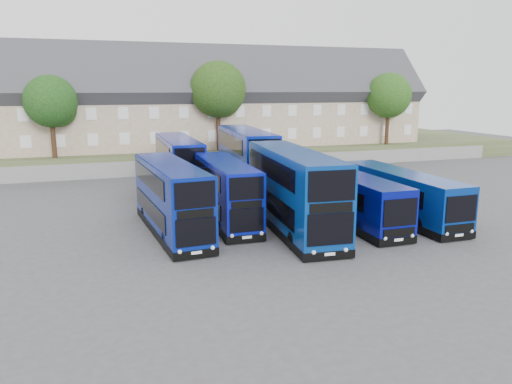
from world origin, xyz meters
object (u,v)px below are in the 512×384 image
Objects in this scene: dd_front_left at (171,200)px; tree_far at (399,93)px; coach_east_a at (349,198)px; tree_east at (389,97)px; tree_mid at (219,92)px; tree_west at (52,103)px; dd_front_mid at (226,193)px.

dd_front_left is 45.30m from tree_far.
tree_east reaches higher than coach_east_a.
dd_front_left is 1.15× the size of tree_mid.
dd_front_left is at bearing -71.28° from tree_west.
coach_east_a is 29.70m from tree_west.
dd_front_mid is 0.87× the size of coach_east_a.
tree_mid reaches higher than dd_front_left.
coach_east_a is at bearing -83.60° from tree_mid.
tree_west reaches higher than coach_east_a.
tree_mid is 26.80m from tree_far.
dd_front_left is 36.29m from tree_east.
tree_mid is (16.00, 0.50, 1.02)m from tree_west.
coach_east_a is 1.24× the size of tree_mid.
tree_far is at bearing 52.20° from coach_east_a.
tree_far is at bearing 49.40° from tree_east.
dd_front_mid is 1.08× the size of tree_mid.
coach_east_a is (11.27, -0.94, -0.52)m from dd_front_left.
tree_far is (42.00, 7.00, 0.68)m from tree_west.
coach_east_a is at bearing -15.12° from dd_front_mid.
tree_far is (30.99, 27.17, 5.81)m from dd_front_mid.
dd_front_left is at bearing -143.09° from tree_east.
tree_mid is at bearing -165.96° from tree_far.
tree_west is at bearing 120.59° from dd_front_mid.
dd_front_left is 1.30× the size of tree_east.
dd_front_mid is at bearing -141.09° from tree_east.
tree_west is (-11.01, 20.17, 5.14)m from dd_front_mid.
dd_front_left reaches higher than coach_east_a.
tree_mid reaches higher than dd_front_mid.
tree_far is (34.70, 28.56, 5.69)m from dd_front_left.
tree_mid is at bearing 178.57° from tree_east.
tree_mid is 20.02m from tree_east.
coach_east_a is 29.05m from tree_east.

